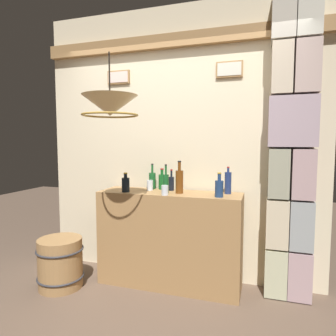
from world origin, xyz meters
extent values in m
plane|color=brown|center=(0.00, 0.00, 0.00)|extent=(12.00, 12.00, 0.00)
cube|color=beige|center=(0.00, 1.10, 1.44)|extent=(3.04, 0.08, 2.89)
cube|color=#9E7547|center=(0.00, 1.04, 2.51)|extent=(3.04, 0.10, 0.14)
cube|color=#9E7547|center=(-0.67, 1.05, 2.19)|extent=(0.27, 0.03, 0.15)
cube|color=beige|center=(-0.67, 1.03, 2.19)|extent=(0.24, 0.01, 0.12)
cube|color=#9E7547|center=(0.55, 1.05, 2.19)|extent=(0.26, 0.03, 0.16)
cube|color=beige|center=(0.55, 1.03, 2.19)|extent=(0.23, 0.01, 0.13)
cube|color=#BBBD99|center=(1.03, 0.96, 0.24)|extent=(0.20, 0.31, 0.45)
cube|color=#B09196|center=(1.24, 0.96, 0.24)|extent=(0.21, 0.31, 0.45)
cube|color=beige|center=(1.03, 0.96, 0.71)|extent=(0.20, 0.31, 0.45)
cube|color=#909798|center=(1.24, 0.96, 0.71)|extent=(0.20, 0.31, 0.45)
cube|color=gray|center=(1.03, 0.96, 1.18)|extent=(0.18, 0.31, 0.45)
cube|color=#AA8D8F|center=(1.24, 0.96, 1.18)|extent=(0.20, 0.31, 0.45)
cube|color=#A28D98|center=(1.14, 0.96, 1.65)|extent=(0.42, 0.31, 0.45)
cube|color=#C4B399|center=(1.03, 0.96, 2.12)|extent=(0.18, 0.31, 0.45)
cube|color=#B0988F|center=(1.24, 0.96, 2.12)|extent=(0.21, 0.31, 0.45)
cube|color=#BCB5A5|center=(1.03, 0.96, 2.59)|extent=(0.20, 0.31, 0.45)
cube|color=beige|center=(1.24, 0.96, 2.59)|extent=(0.20, 0.31, 0.45)
cube|color=#9E7547|center=(0.00, 0.81, 0.48)|extent=(1.44, 0.42, 0.96)
cylinder|color=brown|center=(0.11, 0.79, 1.08)|extent=(0.08, 0.08, 0.23)
cylinder|color=brown|center=(0.11, 0.79, 1.23)|extent=(0.03, 0.03, 0.08)
cylinder|color=black|center=(0.11, 0.79, 1.28)|extent=(0.03, 0.03, 0.01)
cylinder|color=#175922|center=(-0.14, 0.97, 1.04)|extent=(0.07, 0.07, 0.16)
cylinder|color=#175922|center=(-0.14, 0.97, 1.15)|extent=(0.03, 0.03, 0.05)
cylinder|color=maroon|center=(-0.14, 0.97, 1.18)|extent=(0.04, 0.04, 0.01)
cylinder|color=#1A5826|center=(-0.25, 0.98, 1.05)|extent=(0.07, 0.07, 0.17)
cylinder|color=#1A5826|center=(-0.25, 0.98, 1.18)|extent=(0.02, 0.02, 0.09)
cylinder|color=black|center=(-0.25, 0.98, 1.23)|extent=(0.03, 0.03, 0.01)
cylinder|color=#185324|center=(-0.02, 0.76, 1.05)|extent=(0.06, 0.06, 0.19)
cylinder|color=#185324|center=(-0.02, 0.76, 1.19)|extent=(0.02, 0.02, 0.09)
cylinder|color=black|center=(-0.02, 0.76, 1.24)|extent=(0.02, 0.02, 0.01)
cylinder|color=navy|center=(0.51, 0.70, 1.04)|extent=(0.08, 0.08, 0.15)
cylinder|color=navy|center=(0.51, 0.70, 1.15)|extent=(0.03, 0.03, 0.06)
cylinder|color=#B7932D|center=(0.51, 0.70, 1.18)|extent=(0.04, 0.04, 0.01)
cylinder|color=black|center=(-0.01, 0.92, 1.03)|extent=(0.06, 0.06, 0.14)
cylinder|color=black|center=(-0.01, 0.92, 1.14)|extent=(0.02, 0.02, 0.07)
cylinder|color=maroon|center=(-0.01, 0.92, 1.18)|extent=(0.02, 0.02, 0.01)
cylinder|color=black|center=(-0.43, 0.69, 1.03)|extent=(0.08, 0.08, 0.15)
cylinder|color=black|center=(-0.43, 0.69, 1.13)|extent=(0.03, 0.03, 0.04)
cylinder|color=#B7932D|center=(-0.43, 0.69, 1.15)|extent=(0.04, 0.04, 0.01)
cylinder|color=navy|center=(0.57, 0.91, 1.07)|extent=(0.07, 0.07, 0.21)
cylinder|color=navy|center=(0.57, 0.91, 1.20)|extent=(0.02, 0.02, 0.04)
cylinder|color=maroon|center=(0.57, 0.91, 1.22)|extent=(0.02, 0.02, 0.01)
cylinder|color=silver|center=(0.01, 0.64, 1.01)|extent=(0.07, 0.07, 0.10)
cylinder|color=silver|center=(-0.23, 0.87, 1.02)|extent=(0.07, 0.07, 0.11)
cone|color=beige|center=(-0.30, 0.16, 1.76)|extent=(0.45, 0.45, 0.17)
cylinder|color=black|center=(-0.30, 0.16, 2.01)|extent=(0.01, 0.01, 0.34)
torus|color=#AD8433|center=(-0.30, 0.16, 1.69)|extent=(0.46, 0.46, 0.02)
cylinder|color=#9E7547|center=(-1.04, 0.42, 0.25)|extent=(0.43, 0.43, 0.50)
torus|color=#333338|center=(-1.04, 0.42, 0.39)|extent=(0.46, 0.46, 0.02)
torus|color=#333338|center=(-1.04, 0.42, 0.11)|extent=(0.46, 0.46, 0.02)
camera|label=1|loc=(0.89, -2.03, 1.47)|focal=32.03mm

